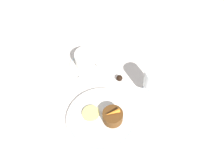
# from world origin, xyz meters

# --- Properties ---
(ground_plane) EXTENTS (3.00, 3.00, 0.00)m
(ground_plane) POSITION_xyz_m (0.00, 0.00, 0.00)
(ground_plane) COLOR white
(dinner_plate) EXTENTS (0.24, 0.24, 0.01)m
(dinner_plate) POSITION_xyz_m (-0.01, -0.02, 0.01)
(dinner_plate) COLOR white
(dinner_plate) RESTS_ON ground_plane
(saucer) EXTENTS (0.13, 0.13, 0.01)m
(saucer) POSITION_xyz_m (-0.23, 0.11, 0.01)
(saucer) COLOR white
(saucer) RESTS_ON ground_plane
(coffee_cup) EXTENTS (0.12, 0.09, 0.05)m
(coffee_cup) POSITION_xyz_m (-0.23, 0.11, 0.04)
(coffee_cup) COLOR white
(coffee_cup) RESTS_ON saucer
(spoon) EXTENTS (0.02, 0.12, 0.00)m
(spoon) POSITION_xyz_m (-0.19, 0.11, 0.01)
(spoon) COLOR silver
(spoon) RESTS_ON saucer
(wine_glass) EXTENTS (0.06, 0.06, 0.12)m
(wine_glass) POSITION_xyz_m (0.04, 0.18, 0.08)
(wine_glass) COLOR silver
(wine_glass) RESTS_ON ground_plane
(fork) EXTENTS (0.06, 0.18, 0.01)m
(fork) POSITION_xyz_m (-0.17, 0.01, 0.00)
(fork) COLOR silver
(fork) RESTS_ON ground_plane
(dessert_cake) EXTENTS (0.07, 0.07, 0.04)m
(dessert_cake) POSITION_xyz_m (0.02, -0.00, 0.03)
(dessert_cake) COLOR #563314
(dessert_cake) RESTS_ON dinner_plate
(carrot_garnish) EXTENTS (0.03, 0.05, 0.01)m
(carrot_garnish) POSITION_xyz_m (0.02, -0.00, 0.06)
(carrot_garnish) COLOR orange
(carrot_garnish) RESTS_ON dessert_cake
(pineapple_slice) EXTENTS (0.06, 0.06, 0.01)m
(pineapple_slice) POSITION_xyz_m (-0.04, -0.04, 0.02)
(pineapple_slice) COLOR #EFE075
(pineapple_slice) RESTS_ON dinner_plate
(chocolate_truffle) EXTENTS (0.02, 0.02, 0.02)m
(chocolate_truffle) POSITION_xyz_m (-0.08, 0.15, 0.01)
(chocolate_truffle) COLOR black
(chocolate_truffle) RESTS_ON ground_plane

